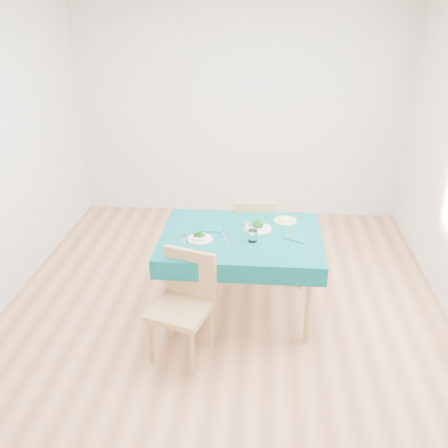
# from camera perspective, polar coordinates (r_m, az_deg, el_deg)

# --- Properties ---
(room_shell) EXTENTS (4.02, 4.52, 2.73)m
(room_shell) POSITION_cam_1_polar(r_m,az_deg,el_deg) (4.03, -0.00, 6.43)
(room_shell) COLOR #A86B46
(room_shell) RESTS_ON ground
(table) EXTENTS (1.36, 1.03, 0.76)m
(table) POSITION_cam_1_polar(r_m,az_deg,el_deg) (4.41, 1.90, -5.71)
(table) COLOR #085358
(table) RESTS_ON ground
(chair_near) EXTENTS (0.55, 0.57, 1.07)m
(chair_near) POSITION_cam_1_polar(r_m,az_deg,el_deg) (3.81, -5.09, -8.45)
(chair_near) COLOR tan
(chair_near) RESTS_ON ground
(chair_far) EXTENTS (0.44, 0.47, 1.00)m
(chair_far) POSITION_cam_1_polar(r_m,az_deg,el_deg) (4.96, 3.39, -0.49)
(chair_far) COLOR tan
(chair_far) RESTS_ON ground
(bowl_near) EXTENTS (0.21, 0.21, 0.06)m
(bowl_near) POSITION_cam_1_polar(r_m,az_deg,el_deg) (4.14, -2.76, -1.41)
(bowl_near) COLOR white
(bowl_near) RESTS_ON table
(bowl_far) EXTENTS (0.24, 0.24, 0.07)m
(bowl_far) POSITION_cam_1_polar(r_m,az_deg,el_deg) (4.33, 3.92, -0.20)
(bowl_far) COLOR white
(bowl_far) RESTS_ON table
(fork_near) EXTENTS (0.05, 0.17, 0.00)m
(fork_near) POSITION_cam_1_polar(r_m,az_deg,el_deg) (4.17, -4.59, -1.78)
(fork_near) COLOR silver
(fork_near) RESTS_ON table
(knife_near) EXTENTS (0.07, 0.20, 0.00)m
(knife_near) POSITION_cam_1_polar(r_m,az_deg,el_deg) (4.18, 0.16, -1.62)
(knife_near) COLOR silver
(knife_near) RESTS_ON table
(fork_far) EXTENTS (0.04, 0.18, 0.00)m
(fork_far) POSITION_cam_1_polar(r_m,az_deg,el_deg) (4.34, 2.36, -0.54)
(fork_far) COLOR silver
(fork_far) RESTS_ON table
(knife_far) EXTENTS (0.02, 0.22, 0.00)m
(knife_far) POSITION_cam_1_polar(r_m,az_deg,el_deg) (4.26, 7.62, -1.31)
(knife_far) COLOR silver
(knife_far) RESTS_ON table
(napkin_near) EXTENTS (0.18, 0.13, 0.01)m
(napkin_near) POSITION_cam_1_polar(r_m,az_deg,el_deg) (4.33, -1.42, -0.56)
(napkin_near) COLOR #0B5D62
(napkin_near) RESTS_ON table
(napkin_far) EXTENTS (0.23, 0.21, 0.01)m
(napkin_far) POSITION_cam_1_polar(r_m,az_deg,el_deg) (4.22, 8.28, -1.55)
(napkin_far) COLOR #0B5D62
(napkin_far) RESTS_ON table
(tumbler_center) EXTENTS (0.06, 0.06, 0.08)m
(tumbler_center) POSITION_cam_1_polar(r_m,az_deg,el_deg) (4.28, 2.79, -0.36)
(tumbler_center) COLOR white
(tumbler_center) RESTS_ON table
(tumbler_side) EXTENTS (0.08, 0.08, 0.10)m
(tumbler_side) POSITION_cam_1_polar(r_m,az_deg,el_deg) (4.11, 3.28, -1.36)
(tumbler_side) COLOR white
(tumbler_side) RESTS_ON table
(side_plate) EXTENTS (0.21, 0.21, 0.01)m
(side_plate) POSITION_cam_1_polar(r_m,az_deg,el_deg) (4.52, 7.02, 0.38)
(side_plate) COLOR #BDE06D
(side_plate) RESTS_ON table
(bread_slice) EXTENTS (0.13, 0.13, 0.01)m
(bread_slice) POSITION_cam_1_polar(r_m,az_deg,el_deg) (4.51, 7.03, 0.53)
(bread_slice) COLOR beige
(bread_slice) RESTS_ON side_plate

